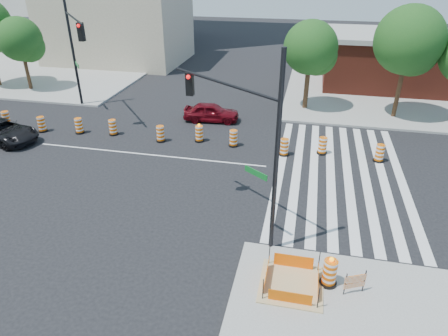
% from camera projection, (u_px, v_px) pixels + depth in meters
% --- Properties ---
extents(ground, '(120.00, 120.00, 0.00)m').
position_uv_depth(ground, '(148.00, 155.00, 23.57)').
color(ground, black).
rests_on(ground, ground).
extents(sidewalk_ne, '(22.00, 22.00, 0.15)m').
position_uv_depth(sidewalk_ne, '(414.00, 87.00, 35.63)').
color(sidewalk_ne, gray).
rests_on(sidewalk_ne, ground).
extents(sidewalk_nw, '(22.00, 22.00, 0.15)m').
position_uv_depth(sidewalk_nw, '(54.00, 66.00, 42.48)').
color(sidewalk_nw, gray).
rests_on(sidewalk_nw, ground).
extents(crosswalk_east, '(6.75, 13.50, 0.01)m').
position_uv_depth(crosswalk_east, '(339.00, 174.00, 21.48)').
color(crosswalk_east, silver).
rests_on(crosswalk_east, ground).
extents(lane_centerline, '(14.00, 0.12, 0.01)m').
position_uv_depth(lane_centerline, '(148.00, 155.00, 23.57)').
color(lane_centerline, silver).
rests_on(lane_centerline, ground).
extents(excavation_pit, '(2.20, 2.20, 0.90)m').
position_uv_depth(excavation_pit, '(291.00, 283.00, 13.99)').
color(excavation_pit, tan).
rests_on(excavation_pit, ground).
extents(brick_storefront, '(16.50, 8.50, 4.60)m').
position_uv_depth(brick_storefront, '(419.00, 61.00, 34.58)').
color(brick_storefront, maroon).
rests_on(brick_storefront, ground).
extents(beige_midrise, '(14.00, 10.00, 10.00)m').
position_uv_depth(beige_midrise, '(117.00, 13.00, 42.48)').
color(beige_midrise, tan).
rests_on(beige_midrise, ground).
extents(red_coupe, '(3.99, 1.90, 1.32)m').
position_uv_depth(red_coupe, '(211.00, 112.00, 28.09)').
color(red_coupe, '#59070F').
rests_on(red_coupe, ground).
extents(dark_suv, '(5.19, 3.28, 1.34)m').
position_uv_depth(dark_suv, '(2.00, 131.00, 25.03)').
color(dark_suv, black).
rests_on(dark_suv, ground).
extents(signal_pole_se, '(4.83, 3.53, 7.74)m').
position_uv_depth(signal_pole_se, '(245.00, 127.00, 14.84)').
color(signal_pole_se, black).
rests_on(signal_pole_se, ground).
extents(signal_pole_nw, '(4.29, 5.16, 8.68)m').
position_uv_depth(signal_pole_nw, '(74.00, 39.00, 27.46)').
color(signal_pole_nw, black).
rests_on(signal_pole_nw, ground).
extents(pit_drum, '(0.60, 0.60, 1.19)m').
position_uv_depth(pit_drum, '(329.00, 273.00, 13.84)').
color(pit_drum, black).
rests_on(pit_drum, ground).
extents(barricade, '(0.73, 0.36, 0.92)m').
position_uv_depth(barricade, '(355.00, 282.00, 13.45)').
color(barricade, '#E65E04').
rests_on(barricade, ground).
extents(tree_north_b, '(3.60, 3.60, 6.12)m').
position_uv_depth(tree_north_b, '(21.00, 42.00, 33.03)').
color(tree_north_b, '#382314').
rests_on(tree_north_b, ground).
extents(tree_north_c, '(3.89, 3.85, 6.55)m').
position_uv_depth(tree_north_c, '(311.00, 51.00, 28.55)').
color(tree_north_c, '#382314').
rests_on(tree_north_c, ground).
extents(tree_north_d, '(4.56, 4.56, 7.75)m').
position_uv_depth(tree_north_d, '(409.00, 44.00, 26.51)').
color(tree_north_d, '#382314').
rests_on(tree_north_d, ground).
extents(median_drum_0, '(0.60, 0.60, 1.02)m').
position_uv_depth(median_drum_0, '(6.00, 119.00, 27.38)').
color(median_drum_0, black).
rests_on(median_drum_0, ground).
extents(median_drum_1, '(0.60, 0.60, 1.02)m').
position_uv_depth(median_drum_1, '(42.00, 125.00, 26.47)').
color(median_drum_1, black).
rests_on(median_drum_1, ground).
extents(median_drum_2, '(0.60, 0.60, 1.02)m').
position_uv_depth(median_drum_2, '(79.00, 126.00, 26.23)').
color(median_drum_2, black).
rests_on(median_drum_2, ground).
extents(median_drum_3, '(0.60, 0.60, 1.02)m').
position_uv_depth(median_drum_3, '(113.00, 128.00, 25.99)').
color(median_drum_3, black).
rests_on(median_drum_3, ground).
extents(median_drum_4, '(0.60, 0.60, 1.02)m').
position_uv_depth(median_drum_4, '(161.00, 134.00, 25.05)').
color(median_drum_4, black).
rests_on(median_drum_4, ground).
extents(median_drum_5, '(0.60, 0.60, 1.18)m').
position_uv_depth(median_drum_5, '(199.00, 134.00, 25.05)').
color(median_drum_5, black).
rests_on(median_drum_5, ground).
extents(median_drum_6, '(0.60, 0.60, 1.02)m').
position_uv_depth(median_drum_6, '(233.00, 139.00, 24.43)').
color(median_drum_6, black).
rests_on(median_drum_6, ground).
extents(median_drum_7, '(0.60, 0.60, 1.02)m').
position_uv_depth(median_drum_7, '(284.00, 148.00, 23.29)').
color(median_drum_7, black).
rests_on(median_drum_7, ground).
extents(median_drum_8, '(0.60, 0.60, 1.02)m').
position_uv_depth(median_drum_8, '(322.00, 146.00, 23.47)').
color(median_drum_8, black).
rests_on(median_drum_8, ground).
extents(median_drum_9, '(0.60, 0.60, 1.02)m').
position_uv_depth(median_drum_9, '(380.00, 154.00, 22.58)').
color(median_drum_9, black).
rests_on(median_drum_9, ground).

